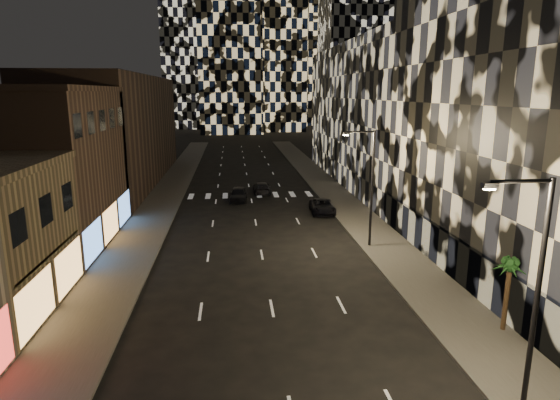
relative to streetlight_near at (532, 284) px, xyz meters
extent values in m
cube|color=#47443F|center=(-18.35, 40.00, -5.28)|extent=(4.00, 120.00, 0.15)
cube|color=#47443F|center=(1.65, 40.00, -5.28)|extent=(4.00, 120.00, 0.15)
cube|color=#4C4C47|center=(-16.25, 40.00, -5.28)|extent=(0.20, 120.00, 0.15)
cube|color=#4C4C47|center=(-0.45, 40.00, -5.28)|extent=(0.20, 120.00, 0.15)
cube|color=#4F392C|center=(-25.35, 23.50, 0.65)|extent=(10.00, 15.00, 12.00)
cube|color=#4F392C|center=(-25.35, 50.00, 1.65)|extent=(10.00, 40.00, 14.00)
cube|color=#383838|center=(3.95, 14.50, -3.85)|extent=(0.60, 25.00, 3.00)
cube|color=#232326|center=(11.65, 47.00, 3.65)|extent=(16.00, 40.00, 18.00)
cylinder|color=black|center=(0.25, 0.00, -0.70)|extent=(0.20, 0.20, 9.00)
cylinder|color=black|center=(-0.85, 0.00, 3.70)|extent=(2.20, 0.14, 0.14)
cube|color=black|center=(-1.95, 0.00, 3.58)|extent=(0.50, 0.25, 0.18)
cube|color=#FFEAB2|center=(-1.95, 0.00, 3.46)|extent=(0.35, 0.18, 0.06)
cylinder|color=black|center=(0.25, 20.00, -0.70)|extent=(0.20, 0.20, 9.00)
cylinder|color=black|center=(-0.85, 20.00, 3.70)|extent=(2.20, 0.14, 0.14)
cube|color=black|center=(-1.95, 20.00, 3.58)|extent=(0.50, 0.25, 0.18)
cube|color=#FFEAB2|center=(-1.95, 20.00, 3.46)|extent=(0.35, 0.18, 0.06)
imported|color=black|center=(-9.83, 37.00, -4.57)|extent=(2.19, 4.74, 1.57)
imported|color=black|center=(-6.99, 40.84, -4.67)|extent=(2.05, 4.78, 1.37)
imported|color=black|center=(-1.46, 30.85, -4.67)|extent=(2.50, 5.03, 1.37)
cylinder|color=#47331E|center=(3.15, 6.14, -3.55)|extent=(0.25, 0.25, 3.30)
sphere|color=#174218|center=(3.15, 6.14, -1.75)|extent=(0.72, 0.72, 0.72)
cone|color=#174218|center=(3.40, 6.16, -1.80)|extent=(1.44, 0.38, 0.87)
cone|color=#174218|center=(3.29, 6.35, -1.80)|extent=(1.06, 1.34, 0.87)
cone|color=#174218|center=(3.07, 6.39, -1.80)|extent=(0.68, 1.45, 0.87)
cone|color=#174218|center=(2.91, 6.24, -1.80)|extent=(1.43, 0.81, 0.87)
cone|color=#174218|center=(2.92, 6.02, -1.80)|extent=(1.39, 0.95, 0.87)
cone|color=#174218|center=(3.10, 5.89, -1.80)|extent=(0.52, 1.46, 0.87)
cone|color=#174218|center=(3.32, 5.95, -1.80)|extent=(1.17, 1.25, 0.87)
camera|label=1|loc=(-10.37, -14.33, 6.57)|focal=30.00mm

